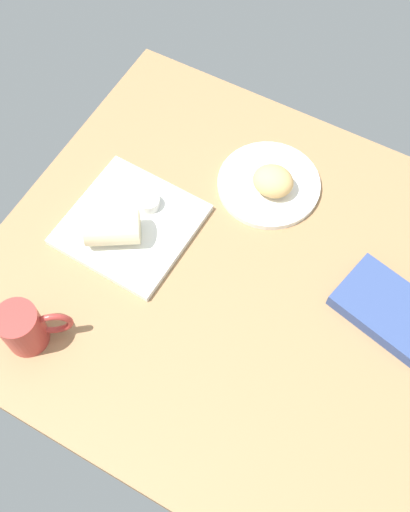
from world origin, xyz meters
TOP-DOWN VIEW (x-y plane):
  - dining_table at (0.00, 0.00)cm, footprint 110.00×90.00cm
  - round_plate at (-9.59, 22.31)cm, footprint 22.44×22.44cm
  - scone_pastry at (-8.32, 21.04)cm, footprint 9.51×8.51cm
  - square_plate at (-30.49, -1.07)cm, footprint 26.33×26.33cm
  - sauce_cup at (-29.29, 4.51)cm, footprint 4.75×4.75cm
  - breakfast_wrap at (-31.45, -5.53)cm, footprint 13.06×11.76cm
  - book_stack at (23.99, 6.67)cm, footprint 22.66×17.36cm
  - coffee_mug at (-33.88, -31.35)cm, footprint 11.84×10.28cm

SIDE VIEW (x-z plane):
  - dining_table at x=0.00cm, z-range 0.00..4.00cm
  - round_plate at x=-9.59cm, z-range 4.00..5.40cm
  - square_plate at x=-30.49cm, z-range 4.00..5.60cm
  - book_stack at x=23.99cm, z-range 4.00..7.20cm
  - sauce_cup at x=-29.29cm, z-range 5.69..8.00cm
  - scone_pastry at x=-8.32cm, z-range 5.40..11.34cm
  - breakfast_wrap at x=-31.45cm, z-range 5.60..12.57cm
  - coffee_mug at x=-33.88cm, z-range 4.11..14.47cm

